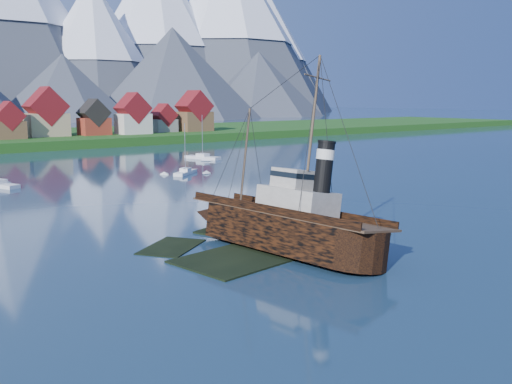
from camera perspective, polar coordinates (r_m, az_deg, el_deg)
ground at (r=64.23m, az=1.26°, el=-5.36°), size 1400.00×1400.00×0.00m
shoal at (r=67.02m, az=1.28°, el=-5.04°), size 31.71×21.24×1.14m
tugboat_wreck at (r=62.54m, az=1.88°, el=-3.14°), size 6.46×27.84×22.06m
sailboat_d at (r=124.43m, az=-7.06°, el=1.90°), size 7.99×6.66×11.44m
sailboat_e at (r=155.13m, az=-5.36°, el=3.41°), size 5.85×10.98×12.39m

